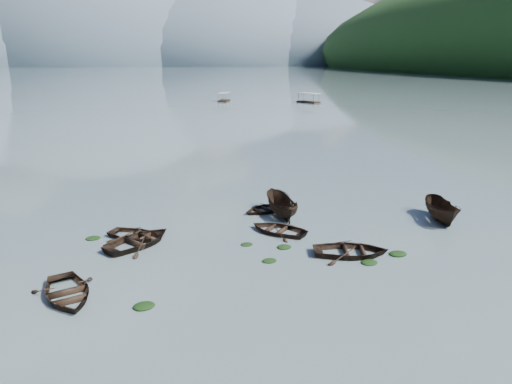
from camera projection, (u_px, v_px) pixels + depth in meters
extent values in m
plane|color=slate|center=(313.00, 285.00, 25.44)|extent=(2400.00, 2400.00, 0.00)
ellipsoid|color=#475666|center=(98.00, 65.00, 842.83)|extent=(520.00, 520.00, 340.00)
ellipsoid|color=#475666|center=(205.00, 64.00, 893.51)|extent=(520.00, 520.00, 260.00)
ellipsoid|color=#475666|center=(292.00, 64.00, 939.13)|extent=(520.00, 520.00, 220.00)
imported|color=black|center=(68.00, 297.00, 24.11)|extent=(4.46, 5.37, 0.96)
imported|color=black|center=(139.00, 245.00, 30.90)|extent=(6.10, 5.79, 1.03)
imported|color=black|center=(278.00, 232.00, 33.10)|extent=(5.15, 5.17, 0.88)
imported|color=black|center=(351.00, 255.00, 29.28)|extent=(5.61, 4.69, 1.00)
imported|color=black|center=(441.00, 221.00, 35.47)|extent=(3.21, 5.24, 1.90)
imported|color=black|center=(136.00, 238.00, 32.01)|extent=(5.17, 4.93, 0.87)
imported|color=black|center=(265.00, 211.00, 37.64)|extent=(4.52, 3.88, 0.79)
imported|color=black|center=(281.00, 216.00, 36.61)|extent=(1.85, 4.88, 1.88)
ellipsoid|color=black|center=(144.00, 307.00, 23.18)|extent=(1.12, 0.91, 0.24)
ellipsoid|color=black|center=(269.00, 261.00, 28.37)|extent=(0.93, 0.74, 0.20)
ellipsoid|color=black|center=(369.00, 263.00, 28.12)|extent=(1.05, 0.84, 0.23)
ellipsoid|color=black|center=(284.00, 248.00, 30.43)|extent=(0.98, 0.83, 0.22)
ellipsoid|color=black|center=(398.00, 255.00, 29.36)|extent=(1.17, 0.92, 0.24)
ellipsoid|color=black|center=(93.00, 239.00, 31.91)|extent=(1.02, 0.83, 0.22)
ellipsoid|color=black|center=(247.00, 245.00, 30.87)|extent=(0.84, 0.70, 0.18)
ellipsoid|color=black|center=(287.00, 205.00, 39.18)|extent=(0.99, 0.79, 0.22)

